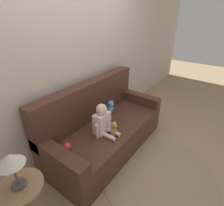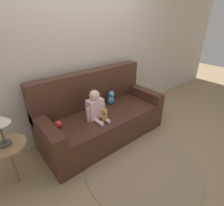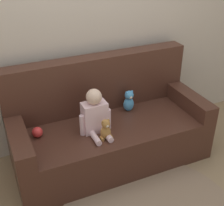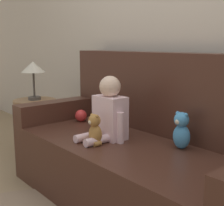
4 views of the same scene
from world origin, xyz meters
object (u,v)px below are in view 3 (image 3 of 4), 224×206
Objects in this scene: person_baby at (95,115)px; teddy_bear_brown at (106,130)px; couch at (108,127)px; plush_toy_side at (129,101)px; toy_ball at (37,132)px.

teddy_bear_brown is (0.04, -0.15, -0.08)m from person_baby.
couch is 0.36m from person_baby.
plush_toy_side is (0.27, 0.07, 0.21)m from couch.
person_baby reaches higher than toy_ball.
couch reaches higher than plush_toy_side.
couch is 0.35m from plush_toy_side.
couch reaches higher than teddy_bear_brown.
toy_ball is at bearing 166.09° from person_baby.
plush_toy_side is at bearing 4.60° from toy_ball.
person_baby is at bearing -143.31° from couch.
plush_toy_side is (0.41, 0.35, 0.02)m from teddy_bear_brown.
toy_ball is at bearing -175.40° from plush_toy_side.
couch is 0.71m from toy_ball.
teddy_bear_brown is at bearing -139.18° from plush_toy_side.
couch is at bearing 0.76° from toy_ball.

